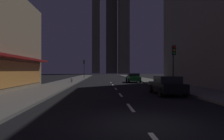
% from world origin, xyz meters
% --- Properties ---
extents(ground_plane, '(78.00, 136.00, 0.10)m').
position_xyz_m(ground_plane, '(0.00, 32.00, -0.05)').
color(ground_plane, black).
extents(sidewalk_right, '(4.00, 76.00, 0.15)m').
position_xyz_m(sidewalk_right, '(7.00, 32.00, 0.07)').
color(sidewalk_right, '#605E59').
rests_on(sidewalk_right, ground).
extents(sidewalk_left, '(4.00, 76.00, 0.15)m').
position_xyz_m(sidewalk_left, '(-7.00, 32.00, 0.07)').
color(sidewalk_left, '#605E59').
rests_on(sidewalk_left, ground).
extents(lane_marking_center, '(0.16, 28.20, 0.01)m').
position_xyz_m(lane_marking_center, '(0.00, 11.00, 0.01)').
color(lane_marking_center, silver).
rests_on(lane_marking_center, ground).
extents(skyscraper_distant_tall, '(5.41, 8.13, 72.19)m').
position_xyz_m(skyscraper_distant_tall, '(-5.24, 131.18, 36.10)').
color(skyscraper_distant_tall, '#645F4B').
rests_on(skyscraper_distant_tall, ground).
extents(skyscraper_distant_mid, '(6.86, 8.69, 70.83)m').
position_xyz_m(skyscraper_distant_mid, '(4.86, 120.23, 35.41)').
color(skyscraper_distant_mid, '#433F32').
rests_on(skyscraper_distant_mid, ground).
extents(skyscraper_distant_short, '(6.37, 8.19, 79.66)m').
position_xyz_m(skyscraper_distant_short, '(12.23, 114.58, 39.83)').
color(skyscraper_distant_short, '#5E5946').
rests_on(skyscraper_distant_short, ground).
extents(car_parked_near, '(1.98, 4.24, 1.45)m').
position_xyz_m(car_parked_near, '(3.60, 8.32, 0.74)').
color(car_parked_near, black).
rests_on(car_parked_near, ground).
extents(car_parked_far, '(1.98, 4.24, 1.45)m').
position_xyz_m(car_parked_far, '(3.60, 24.60, 0.74)').
color(car_parked_far, '#1E722D').
rests_on(car_parked_far, ground).
extents(fire_hydrant_far_left, '(0.42, 0.30, 0.65)m').
position_xyz_m(fire_hydrant_far_left, '(-5.90, 22.89, 0.45)').
color(fire_hydrant_far_left, '#B2B2B2').
rests_on(fire_hydrant_far_left, sidewalk_left).
extents(traffic_light_near_right, '(0.32, 0.48, 4.20)m').
position_xyz_m(traffic_light_near_right, '(5.50, 11.96, 3.19)').
color(traffic_light_near_right, '#2D2D2D').
rests_on(traffic_light_near_right, sidewalk_right).
extents(traffic_light_far_left, '(0.32, 0.48, 4.20)m').
position_xyz_m(traffic_light_far_left, '(-5.50, 39.09, 3.19)').
color(traffic_light_far_left, '#2D2D2D').
rests_on(traffic_light_far_left, sidewalk_left).
extents(street_lamp_right, '(1.96, 0.56, 6.58)m').
position_xyz_m(street_lamp_right, '(5.38, 4.63, 5.07)').
color(street_lamp_right, '#38383D').
rests_on(street_lamp_right, sidewalk_right).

